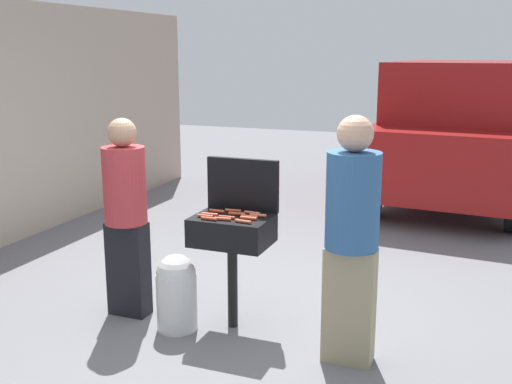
% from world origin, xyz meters
% --- Properties ---
extents(ground_plane, '(24.00, 24.00, 0.00)m').
position_xyz_m(ground_plane, '(0.00, 0.00, 0.00)').
color(ground_plane, slate).
extents(house_wall_side, '(0.24, 8.00, 2.73)m').
position_xyz_m(house_wall_side, '(-3.27, 1.00, 1.36)').
color(house_wall_side, '#B2A893').
rests_on(house_wall_side, ground).
extents(bbq_grill, '(0.60, 0.44, 0.91)m').
position_xyz_m(bbq_grill, '(0.09, -0.19, 0.77)').
color(bbq_grill, black).
rests_on(bbq_grill, ground).
extents(grill_lid_open, '(0.60, 0.05, 0.42)m').
position_xyz_m(grill_lid_open, '(0.09, 0.03, 1.12)').
color(grill_lid_open, black).
rests_on(grill_lid_open, bbq_grill).
extents(hot_dog_0, '(0.13, 0.03, 0.03)m').
position_xyz_m(hot_dog_0, '(-0.03, -0.35, 0.92)').
color(hot_dog_0, '#AD4228').
rests_on(hot_dog_0, bbq_grill).
extents(hot_dog_1, '(0.13, 0.03, 0.03)m').
position_xyz_m(hot_dog_1, '(0.24, -0.23, 0.92)').
color(hot_dog_1, '#B74C33').
rests_on(hot_dog_1, bbq_grill).
extents(hot_dog_2, '(0.13, 0.03, 0.03)m').
position_xyz_m(hot_dog_2, '(-0.07, -0.12, 0.92)').
color(hot_dog_2, '#AD4228').
rests_on(hot_dog_2, bbq_grill).
extents(hot_dog_3, '(0.13, 0.04, 0.03)m').
position_xyz_m(hot_dog_3, '(0.21, -0.07, 0.92)').
color(hot_dog_3, '#C6593D').
rests_on(hot_dog_3, bbq_grill).
extents(hot_dog_4, '(0.13, 0.04, 0.03)m').
position_xyz_m(hot_dog_4, '(0.24, -0.33, 0.92)').
color(hot_dog_4, '#C6593D').
rests_on(hot_dog_4, bbq_grill).
extents(hot_dog_5, '(0.13, 0.04, 0.03)m').
position_xyz_m(hot_dog_5, '(0.11, -0.14, 0.92)').
color(hot_dog_5, '#AD4228').
rests_on(hot_dog_5, bbq_grill).
extents(hot_dog_6, '(0.13, 0.03, 0.03)m').
position_xyz_m(hot_dog_6, '(0.08, -0.27, 0.92)').
color(hot_dog_6, '#AD4228').
rests_on(hot_dog_6, bbq_grill).
extents(hot_dog_7, '(0.13, 0.03, 0.03)m').
position_xyz_m(hot_dog_7, '(-0.09, -0.30, 0.92)').
color(hot_dog_7, '#B74C33').
rests_on(hot_dog_7, bbq_grill).
extents(hot_dog_8, '(0.13, 0.04, 0.03)m').
position_xyz_m(hot_dog_8, '(0.04, -0.06, 0.92)').
color(hot_dog_8, '#AD4228').
rests_on(hot_dog_8, bbq_grill).
extents(hot_dog_9, '(0.13, 0.03, 0.03)m').
position_xyz_m(hot_dog_9, '(0.23, -0.18, 0.92)').
color(hot_dog_9, '#C6593D').
rests_on(hot_dog_9, bbq_grill).
extents(hot_dog_10, '(0.13, 0.04, 0.03)m').
position_xyz_m(hot_dog_10, '(0.06, -0.32, 0.92)').
color(hot_dog_10, '#B74C33').
rests_on(hot_dog_10, bbq_grill).
extents(hot_dog_11, '(0.13, 0.04, 0.03)m').
position_xyz_m(hot_dog_11, '(0.28, -0.13, 0.92)').
color(hot_dog_11, '#C6593D').
rests_on(hot_dog_11, bbq_grill).
extents(hot_dog_12, '(0.13, 0.04, 0.03)m').
position_xyz_m(hot_dog_12, '(-0.08, -0.23, 0.92)').
color(hot_dog_12, '#C6593D').
rests_on(hot_dog_12, bbq_grill).
extents(propane_tank, '(0.32, 0.32, 0.62)m').
position_xyz_m(propane_tank, '(-0.31, -0.40, 0.32)').
color(propane_tank, silver).
rests_on(propane_tank, ground).
extents(person_left, '(0.35, 0.35, 1.65)m').
position_xyz_m(person_left, '(-0.82, -0.28, 0.89)').
color(person_left, black).
rests_on(person_left, ground).
extents(person_right, '(0.37, 0.37, 1.75)m').
position_xyz_m(person_right, '(1.08, -0.41, 0.95)').
color(person_right, gray).
rests_on(person_right, ground).
extents(parked_minivan, '(2.32, 4.54, 2.02)m').
position_xyz_m(parked_minivan, '(1.46, 5.04, 1.03)').
color(parked_minivan, maroon).
rests_on(parked_minivan, ground).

